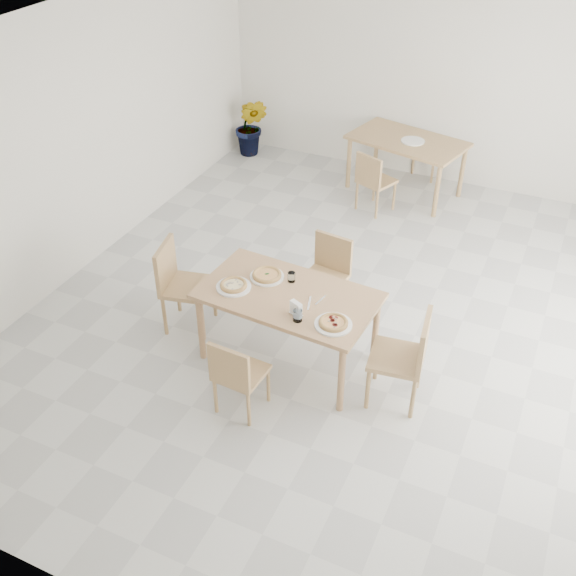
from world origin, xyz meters
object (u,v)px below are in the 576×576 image
at_px(chair_south, 236,373).
at_px(plate_pepperoni, 333,324).
at_px(chair_north, 328,270).
at_px(napkin_holder, 296,309).
at_px(second_table, 407,145).
at_px(chair_east, 408,354).
at_px(pizza_mushroom, 234,285).
at_px(plate_empty, 413,141).
at_px(tumbler_b, 291,277).
at_px(potted_plant, 251,127).
at_px(pizza_pepperoni, 333,322).
at_px(tumbler_a, 298,315).
at_px(chair_west, 179,280).
at_px(pizza_margherita, 267,275).
at_px(chair_back_s, 373,179).
at_px(chair_back_n, 438,141).
at_px(plate_mushroom, 234,287).
at_px(main_table, 288,301).
at_px(plate_margherita, 267,277).

distance_m(chair_south, plate_pepperoni, 0.90).
distance_m(chair_north, napkin_holder, 1.18).
bearing_deg(second_table, chair_east, -59.69).
height_order(pizza_mushroom, plate_empty, pizza_mushroom).
xyz_separation_m(tumbler_b, potted_plant, (-2.34, 3.74, -0.36)).
bearing_deg(pizza_mushroom, pizza_pepperoni, -7.25).
bearing_deg(plate_empty, tumbler_a, -87.76).
relative_size(chair_west, plate_empty, 3.04).
relative_size(chair_west, pizza_mushroom, 3.59).
xyz_separation_m(chair_west, plate_empty, (1.25, 3.63, 0.23)).
bearing_deg(pizza_margherita, tumbler_b, 10.05).
xyz_separation_m(chair_north, tumbler_b, (-0.09, -0.68, 0.32)).
bearing_deg(potted_plant, plate_empty, -5.95).
bearing_deg(pizza_pepperoni, pizza_margherita, 153.86).
height_order(chair_east, tumbler_b, chair_east).
relative_size(chair_back_s, chair_back_n, 0.94).
distance_m(chair_north, tumbler_a, 1.24).
distance_m(chair_back_s, plate_empty, 0.77).
distance_m(chair_back_n, potted_plant, 2.69).
bearing_deg(plate_mushroom, tumbler_a, -15.05).
bearing_deg(chair_south, plate_empty, -88.54).
relative_size(pizza_pepperoni, plate_empty, 0.84).
bearing_deg(pizza_margherita, pizza_mushroom, -126.66).
bearing_deg(chair_east, chair_north, -138.13).
height_order(chair_north, second_table, chair_north).
bearing_deg(main_table, tumbler_a, -49.36).
distance_m(pizza_pepperoni, tumbler_b, 0.73).
bearing_deg(chair_east, chair_west, -100.17).
bearing_deg(tumbler_a, tumbler_b, 119.60).
relative_size(tumbler_a, plate_empty, 0.35).
height_order(pizza_pepperoni, napkin_holder, napkin_holder).
xyz_separation_m(chair_back_n, plate_empty, (-0.17, -0.78, 0.27)).
distance_m(chair_east, plate_empty, 3.90).
bearing_deg(plate_mushroom, tumbler_b, 35.84).
height_order(main_table, pizza_mushroom, pizza_mushroom).
bearing_deg(pizza_margherita, plate_pepperoni, -26.14).
bearing_deg(chair_west, chair_east, -105.34).
xyz_separation_m(main_table, chair_west, (-1.18, 0.04, -0.14)).
relative_size(chair_east, plate_margherita, 2.91).
relative_size(main_table, pizza_pepperoni, 6.40).
relative_size(chair_south, pizza_pepperoni, 3.07).
distance_m(chair_east, plate_margherita, 1.46).
relative_size(main_table, chair_east, 1.78).
height_order(main_table, chair_west, chair_west).
distance_m(chair_west, potted_plant, 4.08).
bearing_deg(napkin_holder, chair_back_s, 121.30).
height_order(pizza_margherita, chair_back_s, pizza_margherita).
bearing_deg(chair_north, plate_mushroom, -110.49).
bearing_deg(plate_margherita, second_table, 85.56).
height_order(pizza_pepperoni, second_table, pizza_pepperoni).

